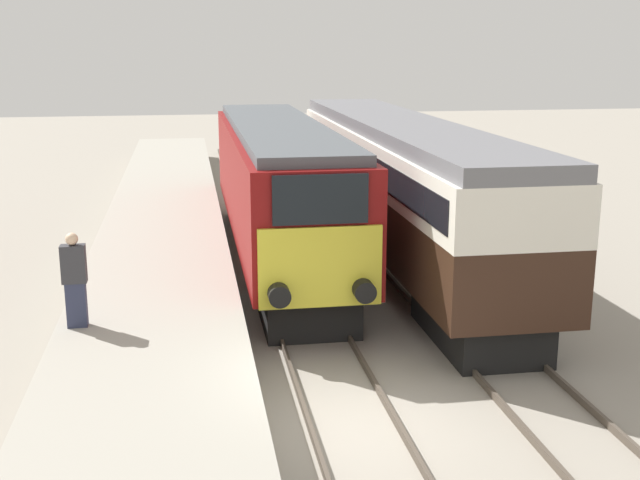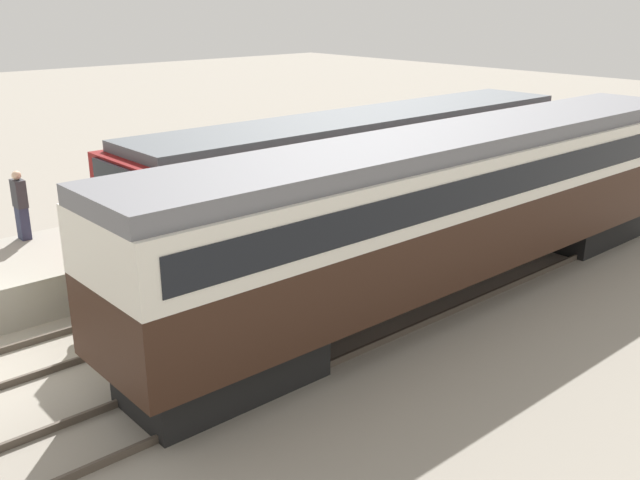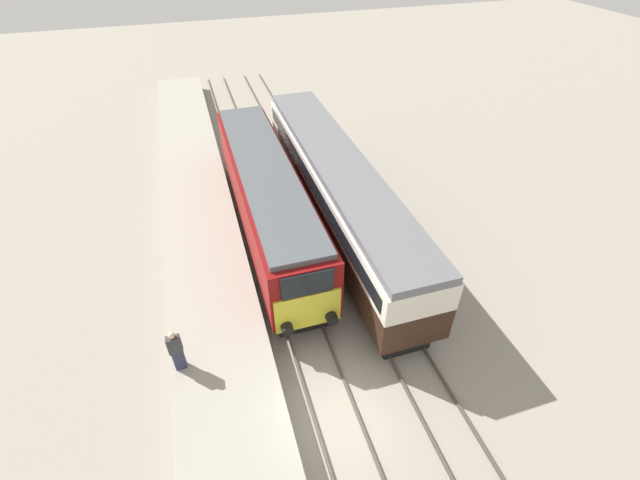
{
  "view_description": "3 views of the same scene",
  "coord_description": "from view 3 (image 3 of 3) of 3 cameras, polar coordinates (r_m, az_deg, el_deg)",
  "views": [
    {
      "loc": [
        -2.51,
        -11.83,
        6.14
      ],
      "look_at": [
        0.0,
        3.26,
        2.37
      ],
      "focal_mm": 45.0,
      "sensor_mm": 36.0,
      "label": 1
    },
    {
      "loc": [
        13.32,
        -2.97,
        6.89
      ],
      "look_at": [
        1.7,
        7.26,
        1.6
      ],
      "focal_mm": 40.0,
      "sensor_mm": 36.0,
      "label": 2
    },
    {
      "loc": [
        -2.66,
        -6.86,
        13.58
      ],
      "look_at": [
        1.7,
        7.26,
        1.6
      ],
      "focal_mm": 24.0,
      "sensor_mm": 36.0,
      "label": 3
    }
  ],
  "objects": [
    {
      "name": "ground_plane",
      "position": [
        15.45,
        2.08,
        -22.56
      ],
      "size": [
        120.0,
        120.0,
        0.0
      ],
      "primitive_type": "plane",
      "color": "gray"
    },
    {
      "name": "rails_far_track",
      "position": [
        18.97,
        6.98,
        -6.76
      ],
      "size": [
        1.5,
        60.0,
        0.14
      ],
      "color": "#4C4238",
      "rests_on": "ground_plane"
    },
    {
      "name": "rails_near_track",
      "position": [
        18.18,
        -3.06,
        -9.07
      ],
      "size": [
        1.51,
        60.0,
        0.14
      ],
      "color": "#4C4238",
      "rests_on": "ground_plane"
    },
    {
      "name": "person_on_platform",
      "position": [
        15.26,
        -18.61,
        -13.78
      ],
      "size": [
        0.44,
        0.26,
        1.78
      ],
      "color": "#2D334C",
      "rests_on": "platform_left"
    },
    {
      "name": "platform_left",
      "position": [
        19.8,
        -14.65,
        -3.85
      ],
      "size": [
        3.5,
        50.0,
        1.02
      ],
      "color": "#9E998C",
      "rests_on": "ground_plane"
    },
    {
      "name": "passenger_carriage",
      "position": [
        21.01,
        2.33,
        6.99
      ],
      "size": [
        2.75,
        17.4,
        4.05
      ],
      "color": "black",
      "rests_on": "ground_plane"
    },
    {
      "name": "locomotive",
      "position": [
        20.86,
        -7.08,
        5.71
      ],
      "size": [
        2.7,
        14.84,
        3.97
      ],
      "color": "black",
      "rests_on": "ground_plane"
    }
  ]
}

